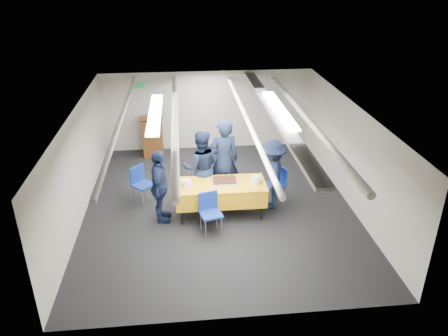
{
  "coord_description": "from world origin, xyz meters",
  "views": [
    {
      "loc": [
        -0.76,
        -8.66,
        5.12
      ],
      "look_at": [
        0.1,
        -0.2,
        1.05
      ],
      "focal_mm": 35.0,
      "sensor_mm": 36.0,
      "label": 1
    }
  ],
  "objects_px": {
    "sheet_cake": "(224,181)",
    "sailor_b": "(201,168)",
    "chair_near": "(210,209)",
    "chair_right": "(277,181)",
    "sailor_d": "(272,175)",
    "sailor_c": "(160,187)",
    "serving_table": "(221,192)",
    "sailor_a": "(224,161)",
    "podium": "(153,135)",
    "chair_left": "(141,181)"
  },
  "relations": [
    {
      "from": "chair_right",
      "to": "sailor_a",
      "type": "relative_size",
      "value": 0.44
    },
    {
      "from": "sailor_d",
      "to": "chair_right",
      "type": "bearing_deg",
      "value": 159.57
    },
    {
      "from": "chair_right",
      "to": "sailor_b",
      "type": "xyz_separation_m",
      "value": [
        -1.74,
        0.16,
        0.35
      ]
    },
    {
      "from": "chair_near",
      "to": "chair_left",
      "type": "bearing_deg",
      "value": 136.62
    },
    {
      "from": "sailor_a",
      "to": "sheet_cake",
      "type": "bearing_deg",
      "value": 77.19
    },
    {
      "from": "sailor_b",
      "to": "chair_right",
      "type": "bearing_deg",
      "value": 172.8
    },
    {
      "from": "sheet_cake",
      "to": "sailor_a",
      "type": "xyz_separation_m",
      "value": [
        0.05,
        0.69,
        0.17
      ]
    },
    {
      "from": "serving_table",
      "to": "chair_left",
      "type": "distance_m",
      "value": 1.94
    },
    {
      "from": "sheet_cake",
      "to": "sailor_d",
      "type": "xyz_separation_m",
      "value": [
        1.08,
        0.19,
        -0.0
      ]
    },
    {
      "from": "podium",
      "to": "serving_table",
      "type": "bearing_deg",
      "value": -64.91
    },
    {
      "from": "sheet_cake",
      "to": "sailor_b",
      "type": "relative_size",
      "value": 0.29
    },
    {
      "from": "sheet_cake",
      "to": "sailor_d",
      "type": "bearing_deg",
      "value": 10.09
    },
    {
      "from": "chair_right",
      "to": "sailor_d",
      "type": "xyz_separation_m",
      "value": [
        -0.18,
        -0.24,
        0.28
      ]
    },
    {
      "from": "chair_left",
      "to": "sailor_c",
      "type": "xyz_separation_m",
      "value": [
        0.48,
        -0.9,
        0.28
      ]
    },
    {
      "from": "sheet_cake",
      "to": "chair_near",
      "type": "xyz_separation_m",
      "value": [
        -0.37,
        -0.64,
        -0.28
      ]
    },
    {
      "from": "serving_table",
      "to": "sheet_cake",
      "type": "xyz_separation_m",
      "value": [
        0.09,
        0.03,
        0.25
      ]
    },
    {
      "from": "serving_table",
      "to": "sailor_b",
      "type": "bearing_deg",
      "value": 121.59
    },
    {
      "from": "sailor_b",
      "to": "sailor_c",
      "type": "xyz_separation_m",
      "value": [
        -0.91,
        -0.72,
        -0.06
      ]
    },
    {
      "from": "chair_near",
      "to": "serving_table",
      "type": "bearing_deg",
      "value": 65.26
    },
    {
      "from": "podium",
      "to": "chair_left",
      "type": "xyz_separation_m",
      "value": [
        -0.16,
        -2.64,
        -0.08
      ]
    },
    {
      "from": "sailor_d",
      "to": "sailor_c",
      "type": "bearing_deg",
      "value": -64.79
    },
    {
      "from": "sailor_a",
      "to": "sailor_d",
      "type": "xyz_separation_m",
      "value": [
        1.03,
        -0.5,
        -0.17
      ]
    },
    {
      "from": "sheet_cake",
      "to": "podium",
      "type": "distance_m",
      "value": 3.81
    },
    {
      "from": "chair_left",
      "to": "sailor_b",
      "type": "height_order",
      "value": "sailor_b"
    },
    {
      "from": "sailor_b",
      "to": "sailor_d",
      "type": "height_order",
      "value": "sailor_b"
    },
    {
      "from": "chair_left",
      "to": "sailor_d",
      "type": "distance_m",
      "value": 3.01
    },
    {
      "from": "chair_right",
      "to": "sailor_b",
      "type": "distance_m",
      "value": 1.78
    },
    {
      "from": "podium",
      "to": "sailor_c",
      "type": "height_order",
      "value": "sailor_c"
    },
    {
      "from": "podium",
      "to": "sailor_c",
      "type": "bearing_deg",
      "value": -84.85
    },
    {
      "from": "podium",
      "to": "chair_right",
      "type": "relative_size",
      "value": 1.44
    },
    {
      "from": "sailor_a",
      "to": "sailor_c",
      "type": "height_order",
      "value": "sailor_a"
    },
    {
      "from": "sailor_a",
      "to": "sailor_c",
      "type": "distance_m",
      "value": 1.66
    },
    {
      "from": "sailor_c",
      "to": "chair_right",
      "type": "bearing_deg",
      "value": -74.02
    },
    {
      "from": "sheet_cake",
      "to": "chair_right",
      "type": "xyz_separation_m",
      "value": [
        1.26,
        0.43,
        -0.28
      ]
    },
    {
      "from": "serving_table",
      "to": "sailor_d",
      "type": "relative_size",
      "value": 1.21
    },
    {
      "from": "sheet_cake",
      "to": "podium",
      "type": "relative_size",
      "value": 0.41
    },
    {
      "from": "serving_table",
      "to": "chair_right",
      "type": "height_order",
      "value": "chair_right"
    },
    {
      "from": "serving_table",
      "to": "sailor_a",
      "type": "bearing_deg",
      "value": 79.14
    },
    {
      "from": "chair_near",
      "to": "chair_right",
      "type": "xyz_separation_m",
      "value": [
        1.63,
        1.07,
        0.0
      ]
    },
    {
      "from": "sheet_cake",
      "to": "sailor_c",
      "type": "distance_m",
      "value": 1.38
    },
    {
      "from": "chair_near",
      "to": "sailor_a",
      "type": "bearing_deg",
      "value": 72.51
    },
    {
      "from": "chair_right",
      "to": "sheet_cake",
      "type": "bearing_deg",
      "value": -161.33
    },
    {
      "from": "serving_table",
      "to": "chair_left",
      "type": "xyz_separation_m",
      "value": [
        -1.77,
        0.8,
        -0.03
      ]
    },
    {
      "from": "serving_table",
      "to": "podium",
      "type": "xyz_separation_m",
      "value": [
        -1.61,
        3.44,
        0.05
      ]
    },
    {
      "from": "chair_left",
      "to": "sailor_a",
      "type": "xyz_separation_m",
      "value": [
        1.91,
        -0.07,
        0.45
      ]
    },
    {
      "from": "chair_near",
      "to": "sailor_d",
      "type": "distance_m",
      "value": 1.7
    },
    {
      "from": "serving_table",
      "to": "sailor_c",
      "type": "height_order",
      "value": "sailor_c"
    },
    {
      "from": "chair_near",
      "to": "sailor_c",
      "type": "relative_size",
      "value": 0.53
    },
    {
      "from": "sailor_a",
      "to": "sailor_c",
      "type": "bearing_deg",
      "value": 21.28
    },
    {
      "from": "serving_table",
      "to": "sailor_b",
      "type": "height_order",
      "value": "sailor_b"
    }
  ]
}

